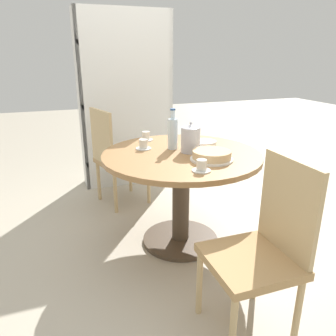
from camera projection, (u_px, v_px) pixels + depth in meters
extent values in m
plane|color=#B2A893|center=(180.00, 241.00, 2.58)|extent=(14.00, 14.00, 0.00)
cylinder|color=#473828|center=(180.00, 239.00, 2.58)|extent=(0.58, 0.58, 0.03)
cylinder|color=#473828|center=(181.00, 199.00, 2.46)|extent=(0.13, 0.13, 0.66)
cylinder|color=#9E7042|center=(181.00, 155.00, 2.35)|extent=(1.14, 1.14, 0.04)
cylinder|color=tan|center=(199.00, 283.00, 1.80)|extent=(0.03, 0.03, 0.40)
cylinder|color=tan|center=(233.00, 333.00, 1.48)|extent=(0.03, 0.03, 0.40)
cylinder|color=tan|center=(255.00, 269.00, 1.91)|extent=(0.03, 0.03, 0.40)
cylinder|color=tan|center=(298.00, 313.00, 1.59)|extent=(0.03, 0.03, 0.40)
cube|color=tan|center=(249.00, 261.00, 1.63)|extent=(0.42, 0.42, 0.04)
cube|color=tan|center=(288.00, 207.00, 1.60)|extent=(0.03, 0.40, 0.49)
cylinder|color=tan|center=(149.00, 184.00, 3.18)|extent=(0.03, 0.03, 0.40)
cylinder|color=tan|center=(130.00, 174.00, 3.46)|extent=(0.03, 0.03, 0.40)
cylinder|color=tan|center=(115.00, 193.00, 2.98)|extent=(0.03, 0.03, 0.40)
cylinder|color=tan|center=(99.00, 181.00, 3.26)|extent=(0.03, 0.03, 0.40)
cube|color=tan|center=(122.00, 161.00, 3.15)|extent=(0.52, 0.52, 0.04)
cube|color=tan|center=(102.00, 137.00, 2.95)|extent=(0.14, 0.39, 0.49)
cube|color=silver|center=(167.00, 99.00, 3.68)|extent=(0.04, 0.28, 1.83)
cube|color=silver|center=(81.00, 103.00, 3.38)|extent=(0.04, 0.28, 1.83)
cube|color=silver|center=(128.00, 103.00, 3.41)|extent=(0.98, 0.02, 1.83)
cube|color=silver|center=(129.00, 178.00, 3.82)|extent=(0.91, 0.27, 0.04)
cube|color=silver|center=(127.00, 142.00, 3.68)|extent=(0.91, 0.27, 0.04)
cube|color=silver|center=(126.00, 101.00, 3.53)|extent=(0.91, 0.27, 0.04)
cube|color=silver|center=(124.00, 56.00, 3.38)|extent=(0.91, 0.27, 0.04)
cube|color=silver|center=(122.00, 10.00, 3.24)|extent=(0.91, 0.27, 0.04)
cube|color=beige|center=(151.00, 159.00, 3.83)|extent=(0.37, 0.21, 0.38)
cube|color=beige|center=(105.00, 168.00, 3.67)|extent=(0.37, 0.21, 0.30)
cube|color=#234793|center=(150.00, 124.00, 3.69)|extent=(0.38, 0.21, 0.33)
cube|color=teal|center=(103.00, 128.00, 3.52)|extent=(0.38, 0.21, 0.34)
cube|color=#28703D|center=(148.00, 84.00, 3.54)|extent=(0.42, 0.21, 0.30)
cube|color=orange|center=(102.00, 83.00, 3.37)|extent=(0.42, 0.21, 0.36)
cube|color=#28703D|center=(149.00, 39.00, 3.40)|extent=(0.36, 0.21, 0.30)
cube|color=beige|center=(96.00, 37.00, 3.22)|extent=(0.36, 0.21, 0.32)
cylinder|color=silver|center=(191.00, 140.00, 2.33)|extent=(0.14, 0.14, 0.18)
cone|color=silver|center=(191.00, 126.00, 2.30)|extent=(0.12, 0.12, 0.02)
sphere|color=silver|center=(191.00, 123.00, 2.29)|extent=(0.02, 0.02, 0.02)
cylinder|color=silver|center=(173.00, 134.00, 2.41)|extent=(0.07, 0.07, 0.22)
cylinder|color=silver|center=(173.00, 115.00, 2.36)|extent=(0.03, 0.03, 0.06)
cylinder|color=#2D5184|center=(173.00, 109.00, 2.35)|extent=(0.04, 0.04, 0.01)
cylinder|color=white|center=(212.00, 159.00, 2.18)|extent=(0.29, 0.29, 0.01)
cylinder|color=#DBB784|center=(212.00, 154.00, 2.17)|extent=(0.26, 0.26, 0.05)
cylinder|color=silver|center=(144.00, 148.00, 2.44)|extent=(0.12, 0.12, 0.01)
cylinder|color=silver|center=(143.00, 144.00, 2.43)|extent=(0.06, 0.06, 0.06)
cylinder|color=silver|center=(146.00, 140.00, 2.69)|extent=(0.12, 0.12, 0.01)
cylinder|color=silver|center=(146.00, 135.00, 2.67)|extent=(0.06, 0.06, 0.06)
cylinder|color=silver|center=(201.00, 171.00, 1.98)|extent=(0.12, 0.12, 0.01)
cylinder|color=silver|center=(202.00, 165.00, 1.96)|extent=(0.06, 0.06, 0.06)
cylinder|color=white|center=(204.00, 145.00, 2.52)|extent=(0.19, 0.19, 0.01)
cylinder|color=white|center=(204.00, 144.00, 2.52)|extent=(0.19, 0.19, 0.01)
cylinder|color=white|center=(204.00, 143.00, 2.52)|extent=(0.19, 0.19, 0.01)
cylinder|color=white|center=(204.00, 141.00, 2.51)|extent=(0.19, 0.19, 0.01)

